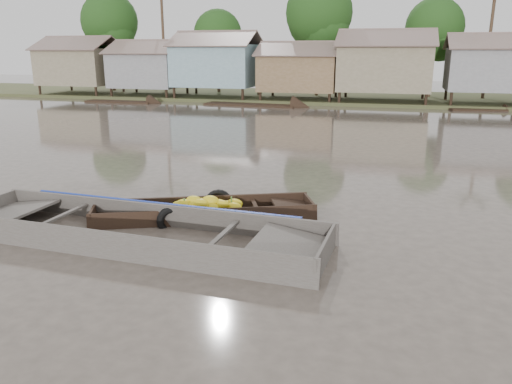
# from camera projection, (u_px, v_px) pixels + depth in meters

# --- Properties ---
(ground) EXTENTS (120.00, 120.00, 0.00)m
(ground) POSITION_uv_depth(u_px,v_px,m) (218.00, 243.00, 10.56)
(ground) COLOR #494038
(ground) RESTS_ON ground
(riverbank) EXTENTS (120.00, 12.47, 10.22)m
(riverbank) POSITION_uv_depth(u_px,v_px,m) (393.00, 61.00, 38.47)
(riverbank) COLOR #384723
(riverbank) RESTS_ON ground
(banana_boat) EXTENTS (5.42, 3.28, 0.76)m
(banana_boat) POSITION_uv_depth(u_px,v_px,m) (202.00, 212.00, 12.14)
(banana_boat) COLOR black
(banana_boat) RESTS_ON ground
(viewer_boat) EXTENTS (8.39, 2.57, 0.67)m
(viewer_boat) POSITION_uv_depth(u_px,v_px,m) (139.00, 237.00, 10.67)
(viewer_boat) COLOR #453F3A
(viewer_boat) RESTS_ON ground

